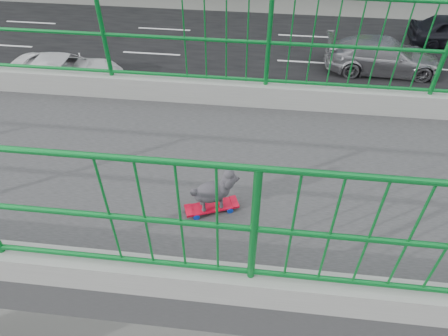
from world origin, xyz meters
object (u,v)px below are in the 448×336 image
at_px(skateboard, 212,207).
at_px(car_3, 383,56).
at_px(car_2, 65,73).
at_px(car_1, 187,125).
at_px(poodle, 214,190).

bearing_deg(skateboard, car_3, 138.95).
bearing_deg(car_2, car_1, -117.60).
relative_size(poodle, car_1, 0.11).
xyz_separation_m(poodle, car_2, (-12.91, -8.58, -6.56)).
height_order(poodle, car_3, poodle).
height_order(skateboard, car_2, skateboard).
xyz_separation_m(poodle, car_3, (-16.11, 5.86, -6.49)).
xyz_separation_m(skateboard, poodle, (-0.01, 0.02, 0.23)).
xyz_separation_m(poodle, car_1, (-9.71, -2.46, -6.60)).
height_order(poodle, car_2, poodle).
bearing_deg(skateboard, poodle, 90.00).
bearing_deg(car_3, poodle, 160.01).
distance_m(poodle, car_1, 12.00).
relative_size(skateboard, car_2, 0.10).
height_order(car_1, car_3, car_3).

